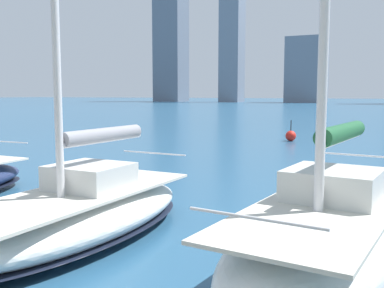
{
  "coord_description": "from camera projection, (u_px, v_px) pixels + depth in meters",
  "views": [
    {
      "loc": [
        -4.38,
        1.85,
        3.17
      ],
      "look_at": [
        -0.55,
        -5.85,
        2.2
      ],
      "focal_mm": 42.0,
      "sensor_mm": 36.0,
      "label": 1
    }
  ],
  "objects": [
    {
      "name": "sailboat_forest",
      "position": [
        326.0,
        234.0,
        7.8
      ],
      "size": [
        3.25,
        6.91,
        11.54
      ],
      "color": "white",
      "rests_on": "ground"
    },
    {
      "name": "channel_buoy",
      "position": [
        291.0,
        136.0,
        30.02
      ],
      "size": [
        0.7,
        0.7,
        1.4
      ],
      "color": "red",
      "rests_on": "ground"
    },
    {
      "name": "sailboat_grey",
      "position": [
        80.0,
        210.0,
        9.77
      ],
      "size": [
        2.8,
        6.85,
        10.72
      ],
      "color": "white",
      "rests_on": "ground"
    }
  ]
}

